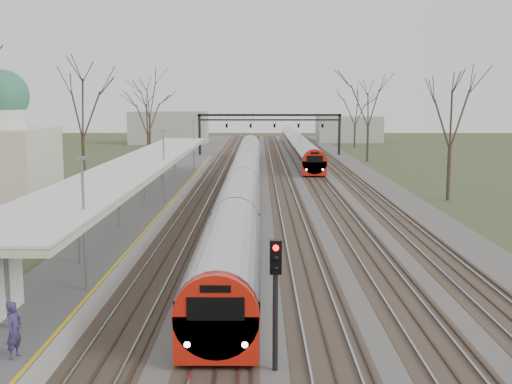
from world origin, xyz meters
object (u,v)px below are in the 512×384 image
train_near (245,177)px  passenger (14,330)px  train_far (298,145)px  signal_post (275,286)px

train_near → passenger: (-5.47, -38.57, 0.34)m
train_near → train_far: 41.02m
train_near → train_far: same height
train_far → signal_post: bearing=-93.9°
signal_post → train_far: bearing=86.1°
train_near → passenger: size_ratio=46.01×
train_far → passenger: train_far is taller
train_near → signal_post: (1.75, -37.32, 1.25)m
train_far → signal_post: (-5.25, -77.74, 1.25)m
passenger → signal_post: size_ratio=0.40×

